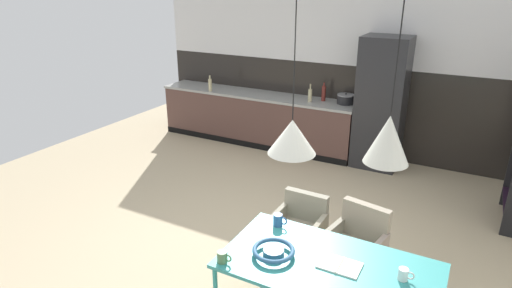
{
  "coord_description": "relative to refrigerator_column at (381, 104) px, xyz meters",
  "views": [
    {
      "loc": [
        1.97,
        -3.31,
        2.72
      ],
      "look_at": [
        -0.24,
        0.81,
        0.93
      ],
      "focal_mm": 29.94,
      "sensor_mm": 36.0,
      "label": 1
    }
  ],
  "objects": [
    {
      "name": "refrigerator_column",
      "position": [
        0.0,
        0.0,
        0.0
      ],
      "size": [
        0.68,
        0.6,
        1.99
      ],
      "primitive_type": "cube",
      "color": "#232326",
      "rests_on": "ground"
    },
    {
      "name": "pendant_lamp_over_table_far",
      "position": [
        0.82,
        -3.79,
        0.81
      ],
      "size": [
        0.28,
        0.28,
        1.22
      ],
      "color": "black"
    },
    {
      "name": "ground_plane",
      "position": [
        -0.7,
        -3.04,
        -0.99
      ],
      "size": [
        9.0,
        9.0,
        0.0
      ],
      "primitive_type": "plane",
      "color": "tan"
    },
    {
      "name": "armchair_head_of_table",
      "position": [
        -0.09,
        -2.87,
        -0.52
      ],
      "size": [
        0.5,
        0.48,
        0.73
      ],
      "rotation": [
        0.0,
        0.0,
        3.12
      ],
      "color": "gray",
      "rests_on": "ground"
    },
    {
      "name": "mug_short_terracotta",
      "position": [
        -0.21,
        -4.11,
        -0.2
      ],
      "size": [
        0.12,
        0.08,
        0.09
      ],
      "color": "#5B8456",
      "rests_on": "dining_table"
    },
    {
      "name": "armchair_by_stool",
      "position": [
        0.52,
        -2.94,
        -0.48
      ],
      "size": [
        0.56,
        0.55,
        0.8
      ],
      "rotation": [
        0.0,
        0.0,
        2.95
      ],
      "color": "gray",
      "rests_on": "ground"
    },
    {
      "name": "dining_table",
      "position": [
        0.5,
        -3.76,
        -0.29
      ],
      "size": [
        1.6,
        0.87,
        0.75
      ],
      "color": "teal",
      "rests_on": "ground"
    },
    {
      "name": "fruit_bowl",
      "position": [
        0.09,
        -3.86,
        -0.21
      ],
      "size": [
        0.33,
        0.33,
        0.06
      ],
      "color": "#33607F",
      "rests_on": "dining_table"
    },
    {
      "name": "mug_white_ceramic",
      "position": [
        -0.06,
        -3.46,
        -0.19
      ],
      "size": [
        0.13,
        0.08,
        0.11
      ],
      "color": "#335B93",
      "rests_on": "dining_table"
    },
    {
      "name": "cooking_pot",
      "position": [
        -0.57,
        0.1,
        -0.03
      ],
      "size": [
        0.27,
        0.27,
        0.17
      ],
      "color": "black",
      "rests_on": "kitchen_counter"
    },
    {
      "name": "open_book",
      "position": [
        0.58,
        -3.75,
        -0.24
      ],
      "size": [
        0.31,
        0.21,
        0.02
      ],
      "color": "white",
      "rests_on": "dining_table"
    },
    {
      "name": "bottle_oil_tall",
      "position": [
        -1.12,
        -0.06,
        0.01
      ],
      "size": [
        0.06,
        0.06,
        0.29
      ],
      "color": "tan",
      "rests_on": "kitchen_counter"
    },
    {
      "name": "back_wall_splashback_dark",
      "position": [
        -0.7,
        0.36,
        -0.26
      ],
      "size": [
        6.67,
        0.12,
        1.46
      ],
      "primitive_type": "cube",
      "color": "black",
      "rests_on": "ground"
    },
    {
      "name": "mug_dark_espresso",
      "position": [
        1.02,
        -3.68,
        -0.2
      ],
      "size": [
        0.11,
        0.07,
        0.09
      ],
      "color": "white",
      "rests_on": "dining_table"
    },
    {
      "name": "bottle_vinegar_dark",
      "position": [
        -2.92,
        -0.23,
        0.02
      ],
      "size": [
        0.06,
        0.06,
        0.28
      ],
      "color": "tan",
      "rests_on": "kitchen_counter"
    },
    {
      "name": "back_wall_panel_upper",
      "position": [
        -0.7,
        0.36,
        1.2
      ],
      "size": [
        6.67,
        0.12,
        1.46
      ],
      "primitive_type": "cube",
      "color": "silver",
      "rests_on": "back_wall_splashback_dark"
    },
    {
      "name": "kitchen_counter",
      "position": [
        -2.12,
        -0.0,
        -0.55
      ],
      "size": [
        3.56,
        0.63,
        0.89
      ],
      "color": "#513730",
      "rests_on": "ground"
    },
    {
      "name": "pendant_lamp_over_table_near",
      "position": [
        0.18,
        -3.79,
        0.72
      ],
      "size": [
        0.34,
        0.34,
        1.28
      ],
      "color": "black"
    },
    {
      "name": "bottle_wine_green",
      "position": [
        -0.94,
        0.09,
        0.03
      ],
      "size": [
        0.07,
        0.07,
        0.3
      ],
      "color": "maroon",
      "rests_on": "kitchen_counter"
    }
  ]
}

